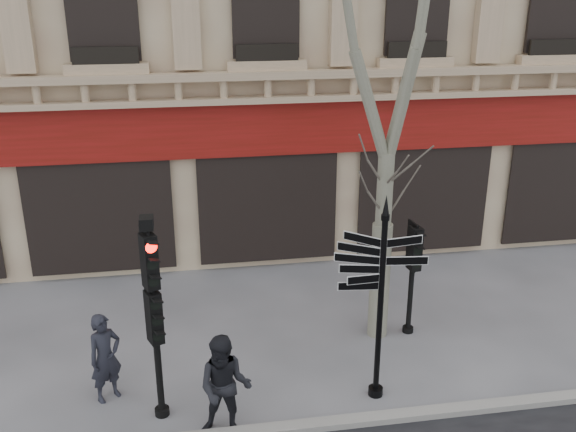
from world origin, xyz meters
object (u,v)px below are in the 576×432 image
Objects in this scene: traffic_signal_main at (153,295)px; traffic_signal_secondary at (413,260)px; fingerpost at (383,266)px; pedestrian_a at (105,358)px; pedestrian_b at (225,388)px.

traffic_signal_secondary is at bearing -1.52° from traffic_signal_main.
pedestrian_a is (-4.63, 0.68, -1.69)m from fingerpost.
traffic_signal_main is 1.82m from pedestrian_a.
pedestrian_b is (1.96, -1.29, 0.08)m from pedestrian_a.
fingerpost reaches higher than pedestrian_a.
pedestrian_b reaches higher than pedestrian_a.
fingerpost is 2.29× the size of pedestrian_a.
traffic_signal_secondary is at bearing -23.30° from pedestrian_a.
pedestrian_a is at bearing 123.34° from traffic_signal_main.
pedestrian_a is at bearing 159.16° from pedestrian_b.
fingerpost reaches higher than traffic_signal_main.
pedestrian_b is at bearing -55.06° from traffic_signal_main.
traffic_signal_secondary is 1.45× the size of pedestrian_a.
pedestrian_b is at bearing -68.92° from pedestrian_a.
pedestrian_a is 2.35m from pedestrian_b.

